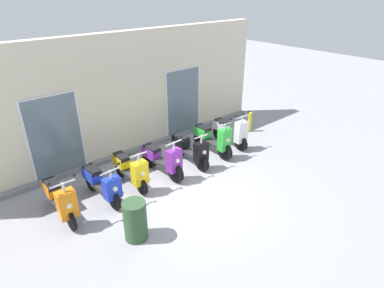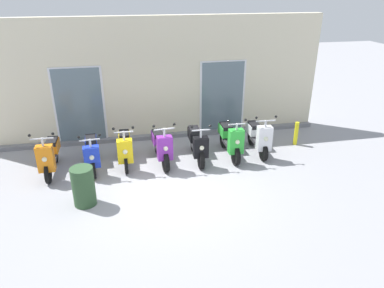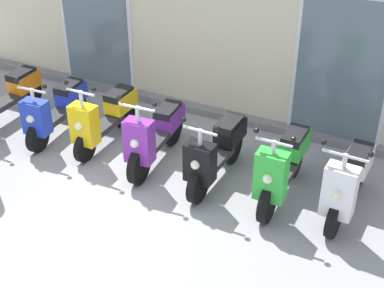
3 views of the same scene
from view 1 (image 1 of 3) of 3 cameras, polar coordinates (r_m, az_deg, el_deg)
ground_plane at (r=8.21m, az=0.21°, el=-8.87°), size 40.00×40.00×0.00m
storefront_facade at (r=9.79m, az=-12.08°, el=8.01°), size 10.41×0.50×3.60m
scooter_orange at (r=7.77m, az=-22.30°, el=-8.96°), size 0.58×1.60×1.27m
scooter_blue at (r=8.09m, az=-15.66°, el=-6.70°), size 0.55×1.53×1.13m
scooter_yellow at (r=8.44m, az=-10.83°, el=-4.37°), size 0.53×1.54×1.24m
scooter_purple at (r=8.80m, az=-5.26°, el=-2.72°), size 0.58×1.65×1.28m
scooter_black at (r=9.30m, az=-0.32°, el=-0.90°), size 0.53×1.58×1.18m
scooter_green at (r=9.86m, az=3.74°, el=0.91°), size 0.52×1.63×1.26m
scooter_white at (r=10.45m, az=6.87°, el=2.24°), size 0.60×1.51×1.26m
curb_bollard at (r=11.61m, az=10.14°, el=3.81°), size 0.12×0.12×0.70m
trash_bin at (r=6.83m, az=-9.99°, el=-13.15°), size 0.48×0.48×0.88m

